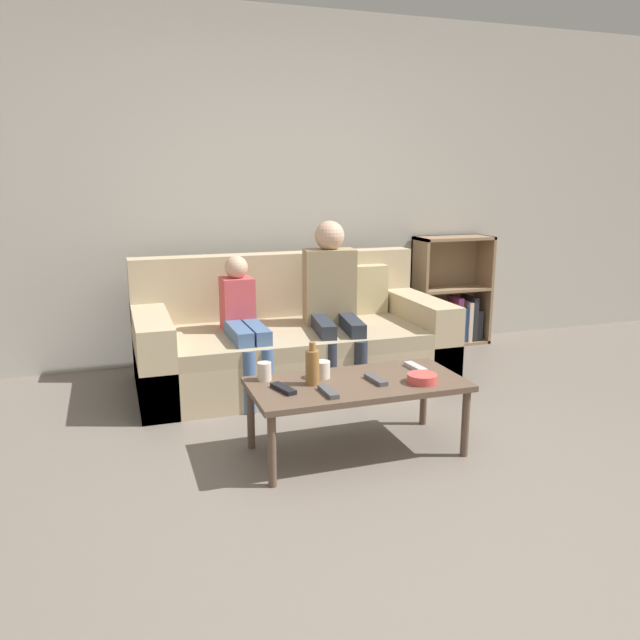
% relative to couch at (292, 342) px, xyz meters
% --- Properties ---
extents(ground_plane, '(22.00, 22.00, 0.00)m').
position_rel_couch_xyz_m(ground_plane, '(0.01, -1.77, -0.27)').
color(ground_plane, '#70665B').
extents(wall_back, '(12.00, 0.06, 2.60)m').
position_rel_couch_xyz_m(wall_back, '(0.01, 0.69, 1.03)').
color(wall_back, '#B7B2A8').
rests_on(wall_back, ground_plane).
extents(couch, '(2.09, 0.99, 0.85)m').
position_rel_couch_xyz_m(couch, '(0.00, 0.00, 0.00)').
color(couch, tan).
rests_on(couch, ground_plane).
extents(bookshelf, '(0.64, 0.28, 0.91)m').
position_rel_couch_xyz_m(bookshelf, '(1.55, 0.53, 0.07)').
color(bookshelf, '#8E7051').
rests_on(bookshelf, ground_plane).
extents(coffee_table, '(1.09, 0.52, 0.38)m').
position_rel_couch_xyz_m(coffee_table, '(-0.01, -1.24, 0.07)').
color(coffee_table, brown).
rests_on(coffee_table, ground_plane).
extents(person_adult, '(0.41, 0.70, 1.10)m').
position_rel_couch_xyz_m(person_adult, '(0.26, -0.11, 0.35)').
color(person_adult, '#282D38').
rests_on(person_adult, ground_plane).
extents(person_child, '(0.22, 0.67, 0.89)m').
position_rel_couch_xyz_m(person_child, '(-0.37, -0.17, 0.22)').
color(person_child, '#476693').
rests_on(person_child, ground_plane).
extents(cup_near, '(0.07, 0.07, 0.09)m').
position_rel_couch_xyz_m(cup_near, '(-0.45, -1.07, 0.16)').
color(cup_near, silver).
rests_on(cup_near, coffee_table).
extents(cup_far, '(0.08, 0.08, 0.09)m').
position_rel_couch_xyz_m(cup_far, '(-0.16, -1.13, 0.16)').
color(cup_far, silver).
rests_on(cup_far, coffee_table).
extents(tv_remote_0, '(0.06, 0.17, 0.02)m').
position_rel_couch_xyz_m(tv_remote_0, '(0.36, -1.15, 0.12)').
color(tv_remote_0, '#B7B7BC').
rests_on(tv_remote_0, coffee_table).
extents(tv_remote_1, '(0.06, 0.17, 0.02)m').
position_rel_couch_xyz_m(tv_remote_1, '(0.07, -1.28, 0.12)').
color(tv_remote_1, '#47474C').
rests_on(tv_remote_1, coffee_table).
extents(tv_remote_2, '(0.05, 0.17, 0.02)m').
position_rel_couch_xyz_m(tv_remote_2, '(-0.21, -1.37, 0.12)').
color(tv_remote_2, '#47474C').
rests_on(tv_remote_2, coffee_table).
extents(tv_remote_3, '(0.10, 0.18, 0.02)m').
position_rel_couch_xyz_m(tv_remote_3, '(-0.41, -1.26, 0.12)').
color(tv_remote_3, black).
rests_on(tv_remote_3, coffee_table).
extents(snack_bowl, '(0.15, 0.15, 0.05)m').
position_rel_couch_xyz_m(snack_bowl, '(0.29, -1.37, 0.13)').
color(snack_bowl, '#DB4C47').
rests_on(snack_bowl, coffee_table).
extents(bottle, '(0.07, 0.07, 0.22)m').
position_rel_couch_xyz_m(bottle, '(-0.24, -1.21, 0.20)').
color(bottle, olive).
rests_on(bottle, coffee_table).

